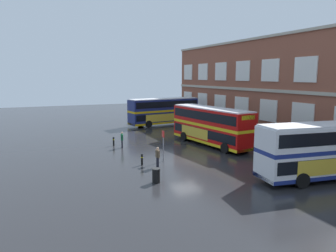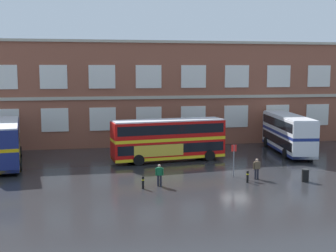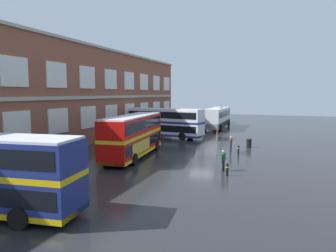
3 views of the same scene
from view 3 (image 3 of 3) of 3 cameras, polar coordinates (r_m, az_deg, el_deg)
The scene contains 11 objects.
ground_plane at distance 33.39m, azimuth 2.96°, elevation -4.56°, with size 120.00×120.00×0.00m, color #232326.
brick_terminal_building at distance 40.26m, azimuth -19.52°, elevation 5.45°, with size 57.90×8.19×12.19m.
double_decker_middle at distance 29.80m, azimuth -6.52°, elevation -1.70°, with size 11.23×3.92×4.07m.
double_decker_far at distance 42.72m, azimuth -0.57°, elevation 0.72°, with size 3.99×11.24×4.07m.
touring_coach at distance 54.50m, azimuth 9.30°, elevation 1.56°, with size 12.03×2.98×3.80m.
waiting_passenger at distance 24.77m, azimuth 10.33°, elevation -6.23°, with size 0.64×0.33×1.70m.
second_passenger at distance 32.80m, azimuth 11.70°, elevation -3.22°, with size 0.63×0.25×1.70m.
bus_stand_flag at distance 31.36m, azimuth 9.16°, elevation -2.29°, with size 0.44×0.10×2.70m.
station_litter_bin at distance 36.11m, azimuth 14.96°, elevation -3.11°, with size 0.60×0.60×1.03m.
safety_bollard_west at distance 31.63m, azimuth 13.09°, elevation -4.41°, with size 0.19×0.19×0.95m.
safety_bollard_east at distance 23.48m, azimuth 11.07°, elevation -8.04°, with size 0.19×0.19×0.95m.
Camera 3 is at (-31.24, -8.00, 6.21)m, focal length 32.45 mm.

